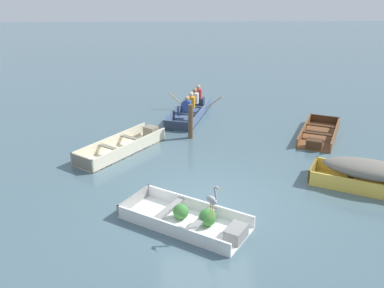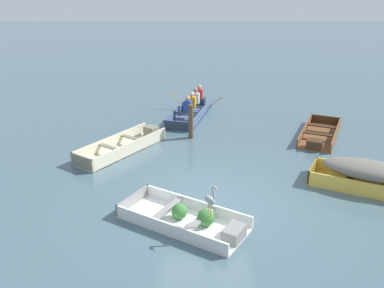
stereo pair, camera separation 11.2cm
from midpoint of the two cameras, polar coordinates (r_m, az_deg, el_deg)
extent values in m
plane|color=#47606B|center=(10.66, 1.90, -8.01)|extent=(80.00, 80.00, 0.00)
cube|color=white|center=(9.92, -1.33, -10.41)|extent=(3.14, 2.61, 0.04)
cube|color=white|center=(10.27, 0.44, -8.23)|extent=(2.51, 1.61, 0.32)
cube|color=white|center=(9.43, -3.29, -11.33)|extent=(2.51, 1.61, 0.32)
cube|color=gray|center=(10.58, -8.01, -7.49)|extent=(0.70, 1.07, 0.32)
cube|color=gray|center=(9.32, 5.51, -11.75)|extent=(0.60, 0.66, 0.29)
cube|color=gray|center=(9.61, 0.91, -10.03)|extent=(0.74, 1.04, 0.04)
cube|color=gray|center=(10.01, -3.50, -8.62)|extent=(0.74, 1.04, 0.04)
sphere|color=#387533|center=(9.69, 1.75, -9.76)|extent=(0.39, 0.39, 0.39)
sphere|color=#387533|center=(9.93, -1.82, -8.98)|extent=(0.37, 0.37, 0.37)
cube|color=#E5BC47|center=(12.29, 22.13, -5.35)|extent=(3.13, 2.31, 0.04)
cube|color=#E5BC47|center=(12.67, 22.46, -3.63)|extent=(2.67, 1.40, 0.40)
cube|color=#E5BC47|center=(11.75, 22.03, -5.62)|extent=(2.67, 1.40, 0.40)
cube|color=olive|center=(12.33, 15.53, -3.42)|extent=(0.53, 0.97, 0.40)
cube|color=olive|center=(12.18, 20.25, -3.81)|extent=(0.59, 0.94, 0.04)
ellipsoid|color=#6B665B|center=(12.07, 22.48, -3.18)|extent=(2.63, 2.02, 0.44)
cube|color=brown|center=(15.47, 16.36, 1.08)|extent=(2.16, 3.04, 0.04)
cube|color=brown|center=(15.38, 18.34, 1.29)|extent=(1.21, 2.61, 0.32)
cube|color=brown|center=(15.47, 14.51, 1.85)|extent=(1.21, 2.61, 0.32)
cube|color=#3F2716|center=(16.73, 17.05, 3.12)|extent=(1.02, 0.49, 0.32)
cube|color=#3F2716|center=(14.26, 15.77, 0.02)|extent=(0.60, 0.53, 0.29)
cube|color=#3F2716|center=(14.99, 16.24, 1.33)|extent=(0.97, 0.55, 0.04)
cube|color=#3F2716|center=(15.79, 16.65, 2.34)|extent=(0.97, 0.55, 0.04)
cube|color=beige|center=(13.77, -9.60, -0.94)|extent=(2.69, 3.18, 0.04)
cube|color=beige|center=(13.99, -10.94, 0.18)|extent=(1.98, 2.65, 0.42)
cube|color=beige|center=(13.41, -8.30, -0.63)|extent=(1.98, 2.65, 0.42)
cube|color=gray|center=(12.72, -14.68, -2.47)|extent=(0.78, 0.59, 0.42)
cube|color=gray|center=(14.67, -5.72, 1.63)|extent=(0.55, 0.54, 0.38)
cube|color=gray|center=(13.98, -8.28, 0.81)|extent=(0.76, 0.62, 0.04)
cube|color=gray|center=(13.35, -11.14, -0.45)|extent=(0.76, 0.62, 0.04)
cube|color=#475B7F|center=(16.84, -0.57, 3.73)|extent=(1.93, 3.51, 0.04)
cube|color=#475B7F|center=(16.92, -2.18, 4.37)|extent=(0.98, 3.24, 0.36)
cube|color=#475B7F|center=(16.67, 1.06, 4.11)|extent=(0.98, 3.24, 0.36)
cube|color=#273246|center=(15.29, -2.22, 2.38)|extent=(1.00, 0.34, 0.36)
cube|color=#273246|center=(18.17, 0.68, 5.71)|extent=(0.55, 0.48, 0.32)
cube|color=#273246|center=(17.22, -0.13, 5.03)|extent=(0.94, 0.41, 0.04)
cube|color=#273246|center=(16.30, -1.05, 4.01)|extent=(0.94, 0.41, 0.04)
cube|color=#2D4CA5|center=(16.42, -0.85, 5.03)|extent=(0.32, 0.25, 0.44)
sphere|color=tan|center=(16.33, -0.86, 6.10)|extent=(0.18, 0.18, 0.18)
cube|color=orange|center=(16.96, -0.32, 5.60)|extent=(0.32, 0.25, 0.44)
sphere|color=beige|center=(16.87, -0.32, 6.64)|extent=(0.18, 0.18, 0.18)
cube|color=white|center=(17.50, 0.19, 6.13)|extent=(0.32, 0.25, 0.44)
sphere|color=#9E7051|center=(17.42, 0.19, 7.14)|extent=(0.18, 0.18, 0.18)
cube|color=red|center=(18.05, 0.67, 6.63)|extent=(0.32, 0.25, 0.44)
sphere|color=tan|center=(17.97, 0.67, 7.61)|extent=(0.18, 0.18, 0.18)
cylinder|color=tan|center=(17.75, -2.37, 6.00)|extent=(0.63, 0.22, 0.55)
cylinder|color=tan|center=(17.35, 2.81, 5.61)|extent=(0.63, 0.22, 0.55)
cylinder|color=olive|center=(9.22, 2.40, -8.87)|extent=(0.02, 0.02, 0.35)
cylinder|color=olive|center=(9.19, 2.10, -8.98)|extent=(0.02, 0.02, 0.35)
ellipsoid|color=#93999E|center=(9.07, 2.28, -7.49)|extent=(0.30, 0.34, 0.18)
cylinder|color=#93999E|center=(8.88, 2.78, -6.57)|extent=(0.10, 0.12, 0.28)
ellipsoid|color=#93999E|center=(8.78, 2.96, -5.81)|extent=(0.11, 0.12, 0.06)
cone|color=gold|center=(8.73, 3.28, -6.01)|extent=(0.08, 0.10, 0.02)
cylinder|color=brown|center=(14.50, -0.42, 3.02)|extent=(0.17, 0.17, 1.19)
camera|label=1|loc=(0.06, -90.24, -0.10)|focal=40.00mm
camera|label=2|loc=(0.06, 89.76, 0.10)|focal=40.00mm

